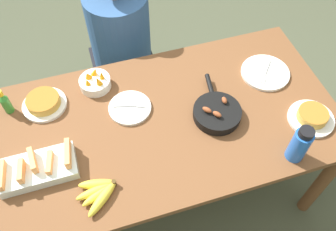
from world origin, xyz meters
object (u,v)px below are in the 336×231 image
Objects in this scene: melon_tray at (38,168)px; person_figure at (123,57)px; frittata_plate_side at (44,103)px; empty_plate_far_left at (265,73)px; skillet at (217,113)px; frittata_plate_center at (312,117)px; empty_plate_near_front at (130,108)px; fruit_bowl_mango at (95,82)px; banana_bunch at (99,192)px; water_bottle at (300,144)px; hot_sauce_bottle at (5,103)px.

melon_tray is 1.07m from person_figure.
empty_plate_far_left is at bearing -6.58° from frittata_plate_side.
skillet is 1.60× the size of frittata_plate_center.
fruit_bowl_mango reaches higher than empty_plate_near_front.
banana_bunch is 0.46m from empty_plate_near_front.
fruit_bowl_mango reaches higher than frittata_plate_side.
water_bottle is at bearing -13.20° from melon_tray.
empty_plate_far_left is (0.75, 0.01, -0.00)m from empty_plate_near_front.
frittata_plate_center is at bearing -4.73° from melon_tray.
hot_sauce_bottle reaches higher than melon_tray.
hot_sauce_bottle is at bearing 163.72° from empty_plate_near_front.
melon_tray reaches higher than empty_plate_near_front.
fruit_bowl_mango is at bearing 139.12° from water_bottle.
skillet reaches higher than frittata_plate_center.
skillet is at bearing -69.07° from person_figure.
hot_sauce_bottle is at bearing 80.10° from skillet.
person_figure reaches higher than water_bottle.
hot_sauce_bottle reaches higher than banana_bunch.
empty_plate_far_left is at bearing 10.91° from melon_tray.
fruit_bowl_mango is at bearing 168.32° from empty_plate_far_left.
empty_plate_far_left is 1.72× the size of hot_sauce_bottle.
hot_sauce_bottle is at bearing 173.39° from empty_plate_far_left.
melon_tray is 1.15m from water_bottle.
hot_sauce_bottle reaches higher than frittata_plate_side.
empty_plate_far_left is 0.91m from fruit_bowl_mango.
empty_plate_far_left is at bearing 22.93° from banana_bunch.
empty_plate_near_front is (-0.83, 0.33, -0.02)m from frittata_plate_center.
frittata_plate_center is at bearing -52.55° from person_figure.
fruit_bowl_mango reaches higher than melon_tray.
frittata_plate_center is 1.02× the size of frittata_plate_side.
person_figure is at bearing 73.15° from banana_bunch.
banana_bunch is at bearing -106.85° from person_figure.
skillet is at bearing 20.38° from banana_bunch.
frittata_plate_center is 0.89m from empty_plate_near_front.
banana_bunch reaches higher than empty_plate_near_front.
banana_bunch is 0.61m from fruit_bowl_mango.
empty_plate_near_front is at bearing 158.42° from frittata_plate_center.
melon_tray is 1.24m from empty_plate_far_left.
person_figure is at bearing 35.74° from hot_sauce_bottle.
frittata_plate_side is 0.76m from person_figure.
empty_plate_far_left is (-0.08, 0.34, -0.02)m from frittata_plate_center.
fruit_bowl_mango is 0.13× the size of person_figure.
empty_plate_far_left is 0.96m from person_figure.
frittata_plate_center is at bearing -19.45° from hot_sauce_bottle.
fruit_bowl_mango is at bearing 80.94° from banana_bunch.
water_bottle is (-0.10, -0.50, 0.09)m from empty_plate_far_left.
frittata_plate_center reaches higher than banana_bunch.
water_bottle reaches higher than melon_tray.
frittata_plate_center is 0.35m from empty_plate_far_left.
frittata_plate_side is at bearing 159.98° from empty_plate_near_front.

